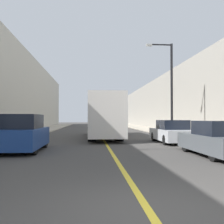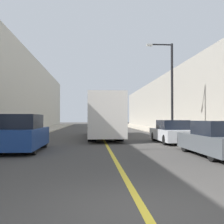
% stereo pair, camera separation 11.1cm
% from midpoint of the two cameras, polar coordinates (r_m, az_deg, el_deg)
% --- Properties ---
extents(ground_plane, '(200.00, 200.00, 0.00)m').
position_cam_midpoint_polar(ground_plane, '(4.74, 8.05, -21.12)').
color(ground_plane, '#3F3D3A').
extents(sidewalk_left, '(3.72, 72.00, 0.11)m').
position_cam_midpoint_polar(sidewalk_left, '(34.99, -15.15, -3.87)').
color(sidewalk_left, '#A89E8C').
rests_on(sidewalk_left, ground).
extents(sidewalk_right, '(3.72, 72.00, 0.11)m').
position_cam_midpoint_polar(sidewalk_right, '(35.40, 9.26, -3.87)').
color(sidewalk_right, '#A89E8C').
rests_on(sidewalk_right, ground).
extents(building_row_left, '(4.00, 72.00, 10.63)m').
position_cam_midpoint_polar(building_row_left, '(36.07, -21.15, 4.62)').
color(building_row_left, '#B7B2A3').
rests_on(building_row_left, ground).
extents(building_row_right, '(4.00, 72.00, 7.84)m').
position_cam_midpoint_polar(building_row_right, '(36.55, 15.13, 2.30)').
color(building_row_right, gray).
rests_on(building_row_right, ground).
extents(road_center_line, '(0.16, 72.00, 0.01)m').
position_cam_midpoint_polar(road_center_line, '(34.41, -2.87, -4.04)').
color(road_center_line, gold).
rests_on(road_center_line, ground).
extents(bus, '(2.46, 12.00, 3.33)m').
position_cam_midpoint_polar(bus, '(22.01, -1.76, -0.89)').
color(bus, silver).
rests_on(bus, ground).
extents(parked_suv_left, '(1.88, 4.43, 1.79)m').
position_cam_midpoint_polar(parked_suv_left, '(13.50, -18.76, -4.58)').
color(parked_suv_left, navy).
rests_on(parked_suv_left, ground).
extents(car_right_near, '(1.86, 4.60, 1.50)m').
position_cam_midpoint_polar(car_right_near, '(12.03, 22.11, -5.69)').
color(car_right_near, '#51565B').
rests_on(car_right_near, ground).
extents(car_right_mid, '(1.85, 4.66, 1.49)m').
position_cam_midpoint_polar(car_right_mid, '(17.60, 13.00, -4.37)').
color(car_right_mid, silver).
rests_on(car_right_mid, ground).
extents(street_lamp_right, '(2.28, 0.24, 7.81)m').
position_cam_midpoint_polar(street_lamp_right, '(22.71, 12.65, 6.01)').
color(street_lamp_right, black).
rests_on(street_lamp_right, sidewalk_right).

